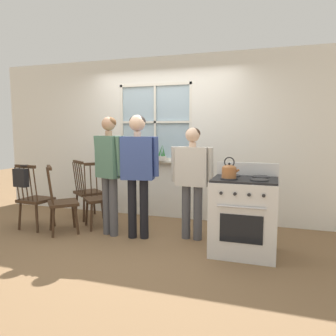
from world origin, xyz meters
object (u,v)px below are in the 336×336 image
Objects in this scene: chair_near_wall at (88,192)px; stove at (244,215)px; person_adult_right at (192,173)px; kettle at (229,171)px; chair_center_cluster at (99,198)px; potted_plant at (162,156)px; chair_near_stove at (62,203)px; person_teen_center at (138,163)px; chair_by_window at (35,200)px; handbag at (21,177)px; person_elderly_left at (109,165)px.

stove is at bearing -160.47° from chair_near_wall.
kettle is at bearing -35.68° from person_adult_right.
chair_near_wall is 0.57m from chair_center_cluster.
stove is 2.00m from potted_plant.
person_teen_center is at bearing -125.52° from chair_near_stove.
person_teen_center is at bearing -171.59° from chair_by_window.
chair_by_window is 0.44m from handbag.
person_elderly_left is at bearing -170.36° from chair_by_window.
person_elderly_left is 1.30m from handbag.
kettle is at bearing -59.49° from chair_center_cluster.
stove is (1.44, -0.11, -0.57)m from person_teen_center.
chair_center_cluster is 3.23× the size of handbag.
chair_center_cluster is 0.59× the size of person_elderly_left.
handbag is at bearing -165.02° from person_adult_right.
person_elderly_left is 1.55× the size of stove.
stove is 3.15m from handbag.
potted_plant is (-1.30, 1.34, 0.03)m from kettle.
handbag is at bearing 67.09° from chair_near_stove.
person_teen_center is at bearing -65.69° from chair_center_cluster.
person_teen_center is at bearing -162.11° from person_adult_right.
chair_by_window is at bearing -156.01° from person_elderly_left.
person_teen_center is at bearing -172.77° from chair_near_wall.
chair_center_cluster is 0.58× the size of person_teen_center.
person_elderly_left is 0.44m from person_teen_center.
chair_center_cluster is 0.65× the size of person_adult_right.
kettle reaches higher than handbag.
chair_near_wall is at bearing 169.04° from person_adult_right.
chair_center_cluster is at bearing -133.46° from potted_plant.
person_elderly_left is 1.17m from person_adult_right.
stove is (0.73, -0.31, -0.45)m from person_adult_right.
person_teen_center is 1.56× the size of stove.
chair_near_stove is 0.68m from handbag.
chair_center_cluster and handbag have the same top height.
chair_center_cluster is at bearing 158.86° from person_elderly_left.
kettle reaches higher than chair_near_wall.
potted_plant reaches higher than chair_by_window.
chair_near_stove is 0.92m from person_elderly_left.
person_adult_right is 0.91m from stove.
chair_center_cluster is (0.88, 0.40, 0.00)m from chair_by_window.
chair_near_stove is (0.07, -0.80, 0.00)m from chair_near_wall.
potted_plant is at bearing 89.50° from person_elderly_left.
chair_center_cluster is (0.44, -0.36, 0.00)m from chair_near_wall.
person_elderly_left reaches higher than chair_near_wall.
handbag is (-2.95, -0.08, -0.20)m from kettle.
potted_plant is (-1.48, 1.21, 0.58)m from stove.
chair_center_cluster and chair_near_stove have the same top height.
potted_plant is at bearing 132.53° from person_adult_right.
chair_near_wall is (0.44, 0.76, 0.00)m from chair_by_window.
handbag is at bearing -145.73° from person_elderly_left.
chair_near_wall is at bearing 159.39° from person_elderly_left.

